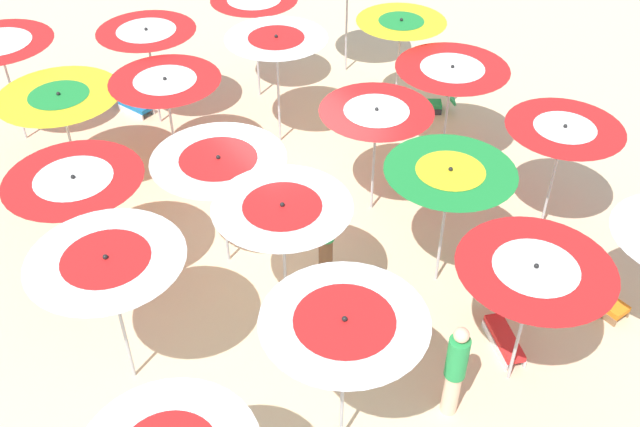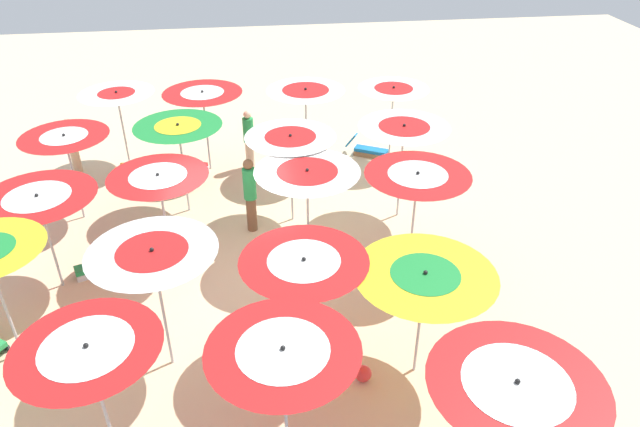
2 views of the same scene
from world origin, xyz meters
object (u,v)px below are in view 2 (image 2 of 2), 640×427
(beach_umbrella_1, at_px, (424,283))
(lounger_2, at_px, (104,263))
(beach_ball, at_px, (363,374))
(beach_umbrella_10, at_px, (90,358))
(beach_umbrella_6, at_px, (304,269))
(lounger_1, at_px, (125,172))
(beach_umbrella_11, at_px, (154,261))
(beach_umbrella_17, at_px, (39,204))
(beach_umbrella_3, at_px, (404,132))
(beach_umbrella_19, at_px, (117,98))
(beach_umbrella_14, at_px, (203,98))
(beachgoer_0, at_px, (250,193))
(beachgoer_2, at_px, (249,138))
(beach_umbrella_12, at_px, (159,184))
(beach_umbrella_4, at_px, (393,95))
(beach_umbrella_8, at_px, (291,143))
(beach_umbrella_0, at_px, (514,394))
(beach_umbrella_5, at_px, (283,360))
(beach_umbrella_7, at_px, (307,178))
(lounger_0, at_px, (368,149))
(beach_umbrella_13, at_px, (179,134))
(beachgoer_1, at_px, (72,145))
(beach_umbrella_9, at_px, (306,96))
(lounger_5, at_px, (194,173))
(beach_umbrella_2, at_px, (417,183))

(beach_umbrella_1, xyz_separation_m, lounger_2, (3.66, 5.92, -1.74))
(beach_ball, bearing_deg, beach_umbrella_10, 106.21)
(beach_umbrella_6, distance_m, lounger_1, 8.66)
(beach_umbrella_11, relative_size, beach_umbrella_17, 1.12)
(beach_umbrella_3, relative_size, lounger_1, 2.11)
(beach_umbrella_19, distance_m, beach_ball, 10.51)
(beach_umbrella_14, bearing_deg, beach_ball, -161.26)
(beach_umbrella_19, height_order, beachgoer_0, beach_umbrella_19)
(beach_umbrella_1, distance_m, beachgoer_2, 8.64)
(beach_umbrella_12, height_order, beachgoer_2, beach_umbrella_12)
(beach_umbrella_4, bearing_deg, beach_umbrella_8, 132.59)
(beach_umbrella_0, xyz_separation_m, beach_umbrella_1, (2.45, 0.42, -0.17))
(beach_umbrella_0, height_order, beach_umbrella_5, beach_umbrella_0)
(beach_umbrella_3, height_order, beach_umbrella_7, beach_umbrella_3)
(beach_umbrella_5, height_order, beach_umbrella_7, beach_umbrella_5)
(beach_umbrella_14, xyz_separation_m, lounger_0, (0.23, -4.66, -1.94))
(beach_umbrella_6, bearing_deg, beach_umbrella_13, 23.81)
(beach_umbrella_7, bearing_deg, beach_umbrella_19, 41.33)
(lounger_2, relative_size, beach_ball, 4.67)
(beach_umbrella_12, height_order, beach_ball, beach_umbrella_12)
(beach_umbrella_1, relative_size, beachgoer_1, 1.43)
(beach_umbrella_4, bearing_deg, beach_umbrella_10, 145.99)
(beach_umbrella_12, bearing_deg, beach_umbrella_0, -141.66)
(beach_umbrella_6, height_order, beach_umbrella_13, beach_umbrella_13)
(beach_umbrella_3, height_order, lounger_1, beach_umbrella_3)
(beach_umbrella_6, bearing_deg, beach_umbrella_1, -107.30)
(beach_ball, bearing_deg, beachgoer_0, 19.18)
(beach_umbrella_9, xyz_separation_m, lounger_5, (-0.07, 3.13, -2.03))
(beach_umbrella_17, distance_m, lounger_1, 5.05)
(beach_umbrella_14, bearing_deg, beach_umbrella_13, 168.03)
(beach_umbrella_3, distance_m, beach_umbrella_8, 2.63)
(beach_umbrella_6, relative_size, beach_umbrella_17, 0.98)
(beach_umbrella_9, relative_size, beachgoer_1, 1.54)
(beach_umbrella_13, distance_m, beach_umbrella_14, 2.30)
(beach_umbrella_11, bearing_deg, beach_umbrella_13, 0.03)
(beach_umbrella_2, height_order, beach_umbrella_6, beach_umbrella_2)
(beach_umbrella_9, bearing_deg, beach_umbrella_6, 173.45)
(beach_umbrella_6, height_order, lounger_5, beach_umbrella_6)
(beach_umbrella_4, height_order, lounger_5, beach_umbrella_4)
(beach_umbrella_8, distance_m, lounger_5, 3.95)
(beach_umbrella_11, bearing_deg, beach_umbrella_3, -50.14)
(beach_umbrella_8, height_order, beach_umbrella_13, beach_umbrella_13)
(beach_umbrella_9, relative_size, beachgoer_0, 1.32)
(beach_umbrella_10, bearing_deg, beach_umbrella_13, -4.80)
(beach_umbrella_17, xyz_separation_m, beachgoer_1, (5.26, 0.78, -1.17))
(beach_umbrella_7, distance_m, beach_umbrella_11, 3.96)
(beach_umbrella_2, relative_size, beach_ball, 8.10)
(lounger_5, bearing_deg, beach_umbrella_9, -67.24)
(beach_umbrella_8, relative_size, beach_ball, 7.88)
(lounger_1, bearing_deg, beach_umbrella_11, -167.93)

